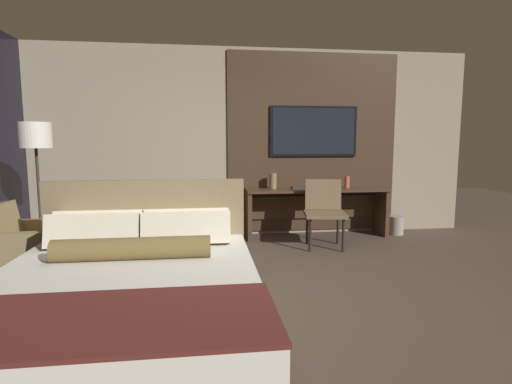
{
  "coord_description": "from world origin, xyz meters",
  "views": [
    {
      "loc": [
        -0.51,
        -3.44,
        1.41
      ],
      "look_at": [
        0.05,
        0.83,
        0.87
      ],
      "focal_mm": 28.0,
      "sensor_mm": 36.0,
      "label": 1
    }
  ],
  "objects_px": {
    "desk_chair": "(324,207)",
    "waste_bin": "(396,225)",
    "vase_short": "(347,182)",
    "bed": "(128,298)",
    "book": "(299,187)",
    "armchair_by_window": "(32,255)",
    "desk": "(316,203)",
    "tv": "(314,131)",
    "floor_lamp": "(36,147)",
    "vase_tall": "(273,181)"
  },
  "relations": [
    {
      "from": "tv",
      "to": "armchair_by_window",
      "type": "relative_size",
      "value": 1.66
    },
    {
      "from": "vase_short",
      "to": "waste_bin",
      "type": "bearing_deg",
      "value": -7.21
    },
    {
      "from": "armchair_by_window",
      "to": "waste_bin",
      "type": "bearing_deg",
      "value": -74.17
    },
    {
      "from": "vase_tall",
      "to": "book",
      "type": "xyz_separation_m",
      "value": [
        0.39,
        -0.02,
        -0.1
      ]
    },
    {
      "from": "book",
      "to": "bed",
      "type": "bearing_deg",
      "value": -123.21
    },
    {
      "from": "armchair_by_window",
      "to": "floor_lamp",
      "type": "height_order",
      "value": "floor_lamp"
    },
    {
      "from": "armchair_by_window",
      "to": "bed",
      "type": "bearing_deg",
      "value": -141.16
    },
    {
      "from": "armchair_by_window",
      "to": "vase_tall",
      "type": "relative_size",
      "value": 3.54
    },
    {
      "from": "bed",
      "to": "waste_bin",
      "type": "bearing_deg",
      "value": 39.82
    },
    {
      "from": "desk",
      "to": "vase_tall",
      "type": "bearing_deg",
      "value": 176.13
    },
    {
      "from": "desk_chair",
      "to": "floor_lamp",
      "type": "xyz_separation_m",
      "value": [
        -3.43,
        -0.51,
        0.82
      ]
    },
    {
      "from": "vase_short",
      "to": "armchair_by_window",
      "type": "bearing_deg",
      "value": -157.59
    },
    {
      "from": "bed",
      "to": "desk",
      "type": "height_order",
      "value": "bed"
    },
    {
      "from": "floor_lamp",
      "to": "bed",
      "type": "bearing_deg",
      "value": -55.6
    },
    {
      "from": "vase_short",
      "to": "book",
      "type": "relative_size",
      "value": 0.78
    },
    {
      "from": "vase_tall",
      "to": "waste_bin",
      "type": "xyz_separation_m",
      "value": [
        1.91,
        -0.11,
        -0.7
      ]
    },
    {
      "from": "floor_lamp",
      "to": "waste_bin",
      "type": "distance_m",
      "value": 5.01
    },
    {
      "from": "floor_lamp",
      "to": "tv",
      "type": "bearing_deg",
      "value": 20.3
    },
    {
      "from": "book",
      "to": "armchair_by_window",
      "type": "bearing_deg",
      "value": -153.09
    },
    {
      "from": "tv",
      "to": "vase_tall",
      "type": "relative_size",
      "value": 5.87
    },
    {
      "from": "desk",
      "to": "book",
      "type": "xyz_separation_m",
      "value": [
        -0.25,
        0.02,
        0.24
      ]
    },
    {
      "from": "desk",
      "to": "desk_chair",
      "type": "height_order",
      "value": "desk_chair"
    },
    {
      "from": "vase_tall",
      "to": "waste_bin",
      "type": "distance_m",
      "value": 2.04
    },
    {
      "from": "desk_chair",
      "to": "vase_short",
      "type": "height_order",
      "value": "desk_chair"
    },
    {
      "from": "bed",
      "to": "floor_lamp",
      "type": "relative_size",
      "value": 1.39
    },
    {
      "from": "waste_bin",
      "to": "armchair_by_window",
      "type": "bearing_deg",
      "value": -162.09
    },
    {
      "from": "desk",
      "to": "armchair_by_window",
      "type": "xyz_separation_m",
      "value": [
        -3.41,
        -1.58,
        -0.23
      ]
    },
    {
      "from": "desk",
      "to": "tv",
      "type": "relative_size",
      "value": 1.57
    },
    {
      "from": "armchair_by_window",
      "to": "book",
      "type": "relative_size",
      "value": 3.62
    },
    {
      "from": "desk",
      "to": "waste_bin",
      "type": "bearing_deg",
      "value": -3.1
    },
    {
      "from": "bed",
      "to": "armchair_by_window",
      "type": "xyz_separation_m",
      "value": [
        -1.2,
        1.39,
        -0.04
      ]
    },
    {
      "from": "bed",
      "to": "book",
      "type": "relative_size",
      "value": 10.12
    },
    {
      "from": "vase_tall",
      "to": "vase_short",
      "type": "bearing_deg",
      "value": -0.72
    },
    {
      "from": "armchair_by_window",
      "to": "vase_short",
      "type": "bearing_deg",
      "value": -69.67
    },
    {
      "from": "desk_chair",
      "to": "waste_bin",
      "type": "distance_m",
      "value": 1.47
    },
    {
      "from": "vase_short",
      "to": "bed",
      "type": "bearing_deg",
      "value": -132.05
    },
    {
      "from": "desk",
      "to": "bed",
      "type": "bearing_deg",
      "value": -126.7
    },
    {
      "from": "armchair_by_window",
      "to": "vase_tall",
      "type": "bearing_deg",
      "value": -61.65
    },
    {
      "from": "desk",
      "to": "vase_short",
      "type": "bearing_deg",
      "value": 3.43
    },
    {
      "from": "desk",
      "to": "vase_short",
      "type": "relative_size",
      "value": 12.14
    },
    {
      "from": "bed",
      "to": "waste_bin",
      "type": "xyz_separation_m",
      "value": [
        3.47,
        2.9,
        -0.18
      ]
    },
    {
      "from": "waste_bin",
      "to": "desk",
      "type": "bearing_deg",
      "value": 176.9
    },
    {
      "from": "armchair_by_window",
      "to": "floor_lamp",
      "type": "bearing_deg",
      "value": 6.99
    },
    {
      "from": "desk_chair",
      "to": "vase_tall",
      "type": "height_order",
      "value": "vase_tall"
    },
    {
      "from": "desk_chair",
      "to": "floor_lamp",
      "type": "height_order",
      "value": "floor_lamp"
    },
    {
      "from": "bed",
      "to": "waste_bin",
      "type": "relative_size",
      "value": 8.11
    },
    {
      "from": "vase_tall",
      "to": "desk",
      "type": "bearing_deg",
      "value": -3.87
    },
    {
      "from": "floor_lamp",
      "to": "book",
      "type": "relative_size",
      "value": 7.26
    },
    {
      "from": "desk",
      "to": "armchair_by_window",
      "type": "bearing_deg",
      "value": -155.16
    },
    {
      "from": "tv",
      "to": "armchair_by_window",
      "type": "xyz_separation_m",
      "value": [
        -3.41,
        -1.77,
        -1.3
      ]
    }
  ]
}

